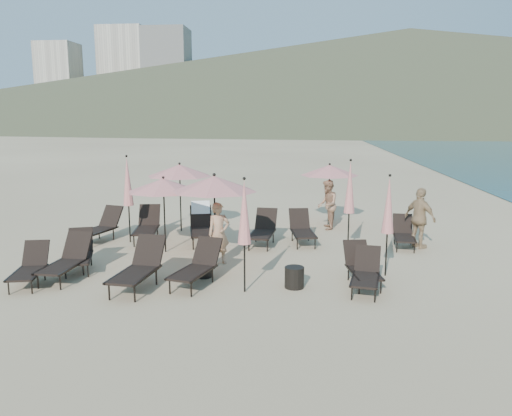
# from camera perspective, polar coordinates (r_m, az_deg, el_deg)

# --- Properties ---
(ground) EXTENTS (800.00, 800.00, 0.00)m
(ground) POSITION_cam_1_polar(r_m,az_deg,el_deg) (11.15, -0.03, -8.81)
(ground) COLOR #D6BA8C
(ground) RESTS_ON ground
(volcanic_headland) EXTENTS (690.00, 690.00, 55.00)m
(volcanic_headland) POSITION_cam_1_polar(r_m,az_deg,el_deg) (321.72, 18.91, 13.79)
(volcanic_headland) COLOR brown
(volcanic_headland) RESTS_ON ground
(hotel_skyline) EXTENTS (109.00, 82.00, 55.00)m
(hotel_skyline) POSITION_cam_1_polar(r_m,az_deg,el_deg) (297.89, -13.20, 13.95)
(hotel_skyline) COLOR beige
(hotel_skyline) RESTS_ON ground
(lounger_0) EXTENTS (0.87, 1.56, 0.85)m
(lounger_0) POSITION_cam_1_polar(r_m,az_deg,el_deg) (12.21, -24.42, -6.10)
(lounger_0) COLOR black
(lounger_0) RESTS_ON ground
(lounger_1) EXTENTS (0.70, 1.67, 0.95)m
(lounger_1) POSITION_cam_1_polar(r_m,az_deg,el_deg) (12.29, -20.84, -5.53)
(lounger_1) COLOR black
(lounger_1) RESTS_ON ground
(lounger_2) EXTENTS (0.85, 1.83, 1.02)m
(lounger_2) POSITION_cam_1_polar(r_m,az_deg,el_deg) (11.14, -13.24, -6.54)
(lounger_2) COLOR black
(lounger_2) RESTS_ON ground
(lounger_3) EXTENTS (1.01, 1.72, 0.93)m
(lounger_3) POSITION_cam_1_polar(r_m,az_deg,el_deg) (11.15, -6.76, -6.54)
(lounger_3) COLOR black
(lounger_3) RESTS_ON ground
(lounger_4) EXTENTS (0.80, 1.54, 0.84)m
(lounger_4) POSITION_cam_1_polar(r_m,az_deg,el_deg) (10.98, 12.45, -7.22)
(lounger_4) COLOR black
(lounger_4) RESTS_ON ground
(lounger_5) EXTENTS (0.80, 1.55, 0.85)m
(lounger_5) POSITION_cam_1_polar(r_m,az_deg,el_deg) (11.41, 11.96, -6.51)
(lounger_5) COLOR black
(lounger_5) RESTS_ON ground
(lounger_6) EXTENTS (1.07, 1.80, 0.97)m
(lounger_6) POSITION_cam_1_polar(r_m,az_deg,el_deg) (15.61, -17.38, -2.00)
(lounger_6) COLOR black
(lounger_6) RESTS_ON ground
(lounger_7) EXTENTS (0.92, 1.79, 0.98)m
(lounger_7) POSITION_cam_1_polar(r_m,az_deg,el_deg) (15.38, -12.34, -1.94)
(lounger_7) COLOR black
(lounger_7) RESTS_ON ground
(lounger_8) EXTENTS (1.06, 1.90, 1.12)m
(lounger_8) POSITION_cam_1_polar(r_m,az_deg,el_deg) (14.93, -6.25, -1.82)
(lounger_8) COLOR black
(lounger_8) RESTS_ON ground
(lounger_9) EXTENTS (0.78, 1.72, 0.96)m
(lounger_9) POSITION_cam_1_polar(r_m,az_deg,el_deg) (14.53, 0.81, -2.45)
(lounger_9) COLOR black
(lounger_9) RESTS_ON ground
(lounger_10) EXTENTS (0.88, 1.69, 0.92)m
(lounger_10) POSITION_cam_1_polar(r_m,az_deg,el_deg) (14.76, 5.27, -2.36)
(lounger_10) COLOR black
(lounger_10) RESTS_ON ground
(lounger_11) EXTENTS (0.70, 1.52, 0.85)m
(lounger_11) POSITION_cam_1_polar(r_m,az_deg,el_deg) (14.89, 16.53, -2.77)
(lounger_11) COLOR black
(lounger_11) RESTS_ON ground
(lounger_12) EXTENTS (1.09, 1.68, 0.90)m
(lounger_12) POSITION_cam_1_polar(r_m,az_deg,el_deg) (12.93, -19.56, -4.79)
(lounger_12) COLOR black
(lounger_12) RESTS_ON ground
(umbrella_open_0) EXTENTS (1.96, 1.96, 2.10)m
(umbrella_open_0) POSITION_cam_1_polar(r_m,az_deg,el_deg) (13.67, -10.53, 2.59)
(umbrella_open_0) COLOR black
(umbrella_open_0) RESTS_ON ground
(umbrella_open_1) EXTENTS (2.14, 2.14, 2.31)m
(umbrella_open_1) POSITION_cam_1_polar(r_m,az_deg,el_deg) (12.40, -4.79, 2.78)
(umbrella_open_1) COLOR black
(umbrella_open_1) RESTS_ON ground
(umbrella_open_2) EXTENTS (2.09, 2.09, 2.25)m
(umbrella_open_2) POSITION_cam_1_polar(r_m,az_deg,el_deg) (16.20, -8.72, 4.26)
(umbrella_open_2) COLOR black
(umbrella_open_2) RESTS_ON ground
(umbrella_open_3) EXTENTS (1.98, 1.98, 2.13)m
(umbrella_open_3) POSITION_cam_1_polar(r_m,az_deg,el_deg) (17.23, 8.40, 4.29)
(umbrella_open_3) COLOR black
(umbrella_open_3) RESTS_ON ground
(umbrella_closed_0) EXTENTS (0.29, 0.29, 2.46)m
(umbrella_closed_0) POSITION_cam_1_polar(r_m,az_deg,el_deg) (10.31, -1.34, -0.55)
(umbrella_closed_0) COLOR black
(umbrella_closed_0) RESTS_ON ground
(umbrella_closed_1) EXTENTS (0.30, 0.30, 2.57)m
(umbrella_closed_1) POSITION_cam_1_polar(r_m,az_deg,el_deg) (13.67, 10.67, 2.28)
(umbrella_closed_1) COLOR black
(umbrella_closed_1) RESTS_ON ground
(umbrella_closed_2) EXTENTS (0.30, 0.30, 2.60)m
(umbrella_closed_2) POSITION_cam_1_polar(r_m,az_deg,el_deg) (15.02, -14.46, 2.90)
(umbrella_closed_2) COLOR black
(umbrella_closed_2) RESTS_ON ground
(umbrella_closed_3) EXTENTS (0.28, 0.28, 2.40)m
(umbrella_closed_3) POSITION_cam_1_polar(r_m,az_deg,el_deg) (11.80, 14.91, 0.26)
(umbrella_closed_3) COLOR black
(umbrella_closed_3) RESTS_ON ground
(side_table_0) EXTENTS (0.40, 0.40, 0.43)m
(side_table_0) POSITION_cam_1_polar(r_m,az_deg,el_deg) (11.72, -6.01, -6.82)
(side_table_0) COLOR black
(side_table_0) RESTS_ON ground
(side_table_1) EXTENTS (0.43, 0.43, 0.47)m
(side_table_1) POSITION_cam_1_polar(r_m,az_deg,el_deg) (10.96, 4.41, -7.90)
(side_table_1) COLOR black
(side_table_1) RESTS_ON ground
(beachgoer_a) EXTENTS (0.68, 0.61, 1.57)m
(beachgoer_a) POSITION_cam_1_polar(r_m,az_deg,el_deg) (12.57, -4.27, -2.92)
(beachgoer_a) COLOR tan
(beachgoer_a) RESTS_ON ground
(beachgoer_b) EXTENTS (0.62, 0.80, 1.64)m
(beachgoer_b) POSITION_cam_1_polar(r_m,az_deg,el_deg) (16.62, 8.16, 0.37)
(beachgoer_b) COLOR #AB7858
(beachgoer_b) RESTS_ON ground
(beachgoer_c) EXTENTS (0.97, 1.05, 1.73)m
(beachgoer_c) POSITION_cam_1_polar(r_m,az_deg,el_deg) (14.77, 18.23, -1.11)
(beachgoer_c) COLOR tan
(beachgoer_c) RESTS_ON ground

